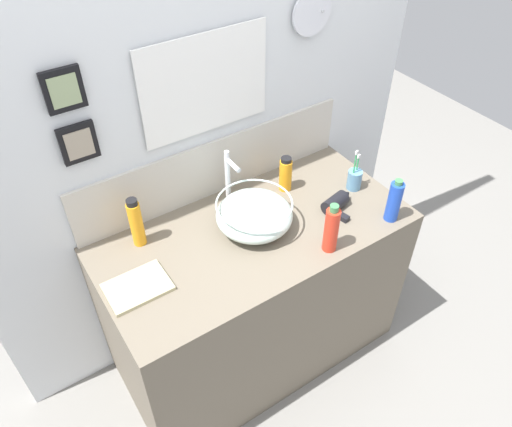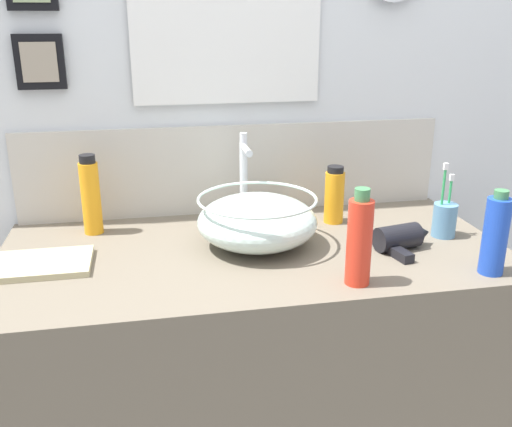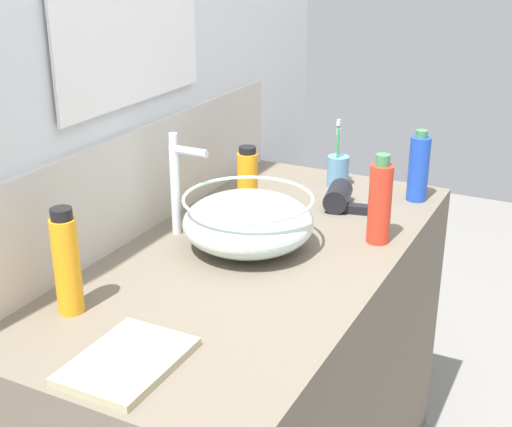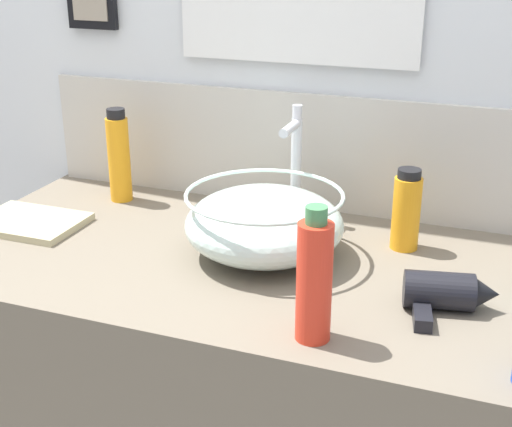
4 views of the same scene
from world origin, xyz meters
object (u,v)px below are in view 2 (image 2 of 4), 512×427
Objects in this scene: glass_bowl_sink at (257,221)px; lotion_bottle at (334,195)px; toothbrush_cup at (444,219)px; shampoo_bottle at (359,241)px; spray_bottle at (495,235)px; hair_drier at (403,238)px; hand_towel at (43,264)px; faucet at (244,173)px; soap_dispenser at (91,196)px.

glass_bowl_sink is 0.30m from lotion_bottle.
toothbrush_cup is 0.42m from shampoo_bottle.
toothbrush_cup is 0.25m from spray_bottle.
hair_drier is (0.37, -0.10, -0.04)m from glass_bowl_sink.
toothbrush_cup is 1.08m from hand_towel.
hair_drier is 0.75× the size of shampoo_bottle.
lotion_bottle is (-0.11, 0.24, 0.05)m from hair_drier.
faucet is 1.16× the size of shampoo_bottle.
hair_drier is 0.75× the size of soap_dispenser.
soap_dispenser is at bearing 154.25° from spray_bottle.
hand_towel is (-0.92, 0.06, -0.02)m from hair_drier.
shampoo_bottle is (0.62, -0.46, -0.00)m from soap_dispenser.
shampoo_bottle is at bearing -100.85° from lotion_bottle.
soap_dispenser is 0.99× the size of shampoo_bottle.
spray_bottle is at bearing -92.01° from toothbrush_cup.
toothbrush_cup is 0.92× the size of shampoo_bottle.
shampoo_bottle reaches higher than toothbrush_cup.
faucet is at bearing 141.47° from hair_drier.
glass_bowl_sink reaches higher than hair_drier.
hair_drier is at bearing -156.74° from toothbrush_cup.
hand_towel is at bearing -167.76° from lotion_bottle.
shampoo_bottle is at bearing -36.13° from soap_dispenser.
hair_drier is 0.27m from shampoo_bottle.
faucet is 1.55× the size of lotion_bottle.
spray_bottle reaches higher than hair_drier.
hair_drier is 0.87m from soap_dispenser.
spray_bottle is (0.26, -0.42, 0.01)m from lotion_bottle.
glass_bowl_sink is 0.39m from hair_drier.
soap_dispenser is 1.10× the size of spray_bottle.
faucet is at bearing 90.00° from glass_bowl_sink.
shampoo_bottle reaches higher than hair_drier.
soap_dispenser is 0.98× the size of hand_towel.
soap_dispenser is 0.77m from shampoo_bottle.
hair_drier is (0.37, -0.30, -0.12)m from faucet.
spray_bottle is at bearing -1.39° from shampoo_bottle.
lotion_bottle is at bearing 12.24° from hand_towel.
soap_dispenser is 0.27m from hand_towel.
soap_dispenser reaches higher than glass_bowl_sink.
faucet is 0.59m from toothbrush_cup.
spray_bottle reaches higher than glass_bowl_sink.
shampoo_bottle is at bearing -56.15° from glass_bowl_sink.
soap_dispenser is 1.07m from spray_bottle.
spray_bottle is 0.89× the size of hand_towel.
shampoo_bottle reaches higher than soap_dispenser.
faucet is 0.49m from hair_drier.
toothbrush_cup is 0.32m from lotion_bottle.
faucet reaches higher than hand_towel.
faucet is 0.71m from spray_bottle.
spray_bottle reaches higher than hand_towel.
hand_towel is (-0.55, -0.04, -0.06)m from glass_bowl_sink.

